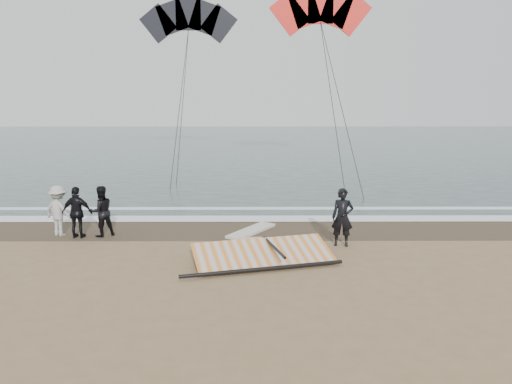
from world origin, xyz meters
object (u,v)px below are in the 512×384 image
at_px(board_cream, 251,231).
at_px(sail_rig, 261,254).
at_px(board_white, 256,251).
at_px(man_main, 342,217).

bearing_deg(board_cream, sail_rig, -51.77).
xyz_separation_m(board_white, sail_rig, (0.13, -0.78, 0.14)).
height_order(man_main, board_cream, man_main).
height_order(board_white, board_cream, board_white).
bearing_deg(board_white, board_cream, 85.85).
relative_size(board_cream, sail_rig, 0.52).
xyz_separation_m(man_main, board_cream, (-2.77, 1.51, -0.84)).
bearing_deg(board_white, sail_rig, -88.06).
relative_size(board_white, board_cream, 1.15).
xyz_separation_m(man_main, sail_rig, (-2.50, -1.46, -0.69)).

